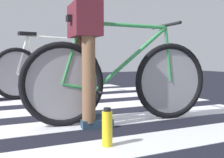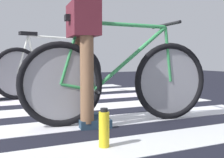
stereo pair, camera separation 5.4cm
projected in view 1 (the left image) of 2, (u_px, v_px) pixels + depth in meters
The scene contains 5 objects.
crosswalk_markings at pixel (1, 114), 3.06m from camera, with size 5.43×5.03×0.00m.
bicycle_1_of_3 at pixel (119, 80), 2.67m from camera, with size 1.73×0.53×0.93m.
cyclist_1_of_3 at pixel (85, 47), 2.55m from camera, with size 0.37×0.44×1.03m.
bicycle_3_of_3 at pixel (51, 71), 4.41m from camera, with size 1.72×0.55×0.93m.
water_bottle at pixel (107, 128), 1.96m from camera, with size 0.07×0.07×0.26m.
Camera 1 is at (-0.37, -3.43, 0.61)m, focal length 48.16 mm.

